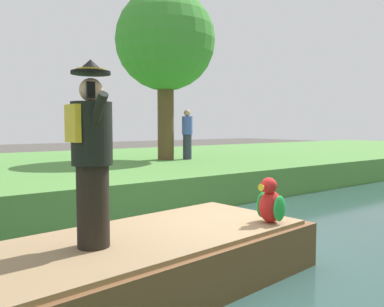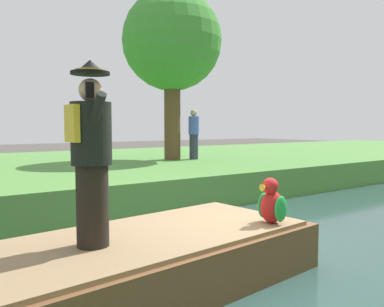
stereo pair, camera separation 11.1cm
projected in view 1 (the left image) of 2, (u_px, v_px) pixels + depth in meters
ground_plane at (239, 269)px, 5.31m from camera, size 80.00×80.00×0.00m
canal_water at (239, 265)px, 5.31m from camera, size 5.54×48.00×0.10m
grass_bank_near at (50, 177)px, 11.64m from camera, size 10.44×48.00×0.84m
boat at (143, 263)px, 4.39m from camera, size 2.18×4.35×0.61m
person_pirate at (92, 154)px, 3.89m from camera, size 0.61×0.42×1.85m
parrot_plush at (270, 203)px, 4.93m from camera, size 0.36×0.35×0.57m
tree_tall at (165, 42)px, 12.41m from camera, size 3.13×3.13×5.31m
person_bystander at (187, 134)px, 12.72m from camera, size 0.34×0.34×1.60m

